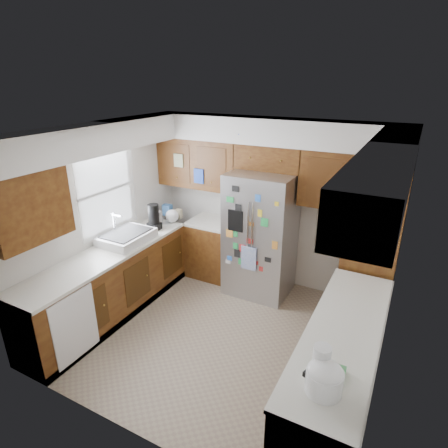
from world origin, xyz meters
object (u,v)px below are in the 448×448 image
(rice_cooker, at_px, (325,378))
(paper_towel, at_px, (321,363))
(fridge, at_px, (261,235))
(pantry, at_px, (373,245))

(rice_cooker, bearing_deg, paper_towel, 117.75)
(paper_towel, bearing_deg, fridge, 121.55)
(fridge, relative_size, rice_cooker, 6.53)
(pantry, bearing_deg, fridge, 177.94)
(pantry, xyz_separation_m, rice_cooker, (-0.00, -2.40, -0.03))
(fridge, bearing_deg, rice_cooker, -58.60)
(pantry, relative_size, fridge, 1.19)
(rice_cooker, height_order, paper_towel, paper_towel)
(fridge, height_order, rice_cooker, fridge)
(pantry, height_order, fridge, pantry)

